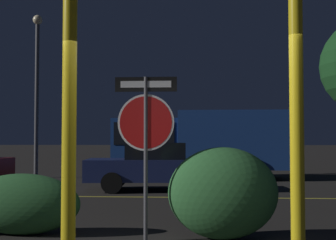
{
  "coord_description": "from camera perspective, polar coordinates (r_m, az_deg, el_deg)",
  "views": [
    {
      "loc": [
        0.28,
        -4.75,
        1.51
      ],
      "look_at": [
        -0.32,
        4.16,
        1.89
      ],
      "focal_mm": 50.0,
      "sensor_mm": 36.0,
      "label": 1
    }
  ],
  "objects": [
    {
      "name": "yellow_pole_left",
      "position": [
        4.8,
        -11.96,
        0.1
      ],
      "size": [
        0.14,
        0.14,
        3.43
      ],
      "primitive_type": "cylinder",
      "color": "yellow",
      "rests_on": "ground_plane"
    },
    {
      "name": "road_center_stripe",
      "position": [
        12.38,
        2.55,
        -9.4
      ],
      "size": [
        38.28,
        0.12,
        0.01
      ],
      "primitive_type": "cube",
      "color": "gold",
      "rests_on": "ground_plane"
    },
    {
      "name": "stop_sign",
      "position": [
        6.99,
        -2.72,
        -0.44
      ],
      "size": [
        0.93,
        0.06,
        2.45
      ],
      "rotation": [
        0.0,
        0.0,
        -0.0
      ],
      "color": "#4C4C51",
      "rests_on": "ground_plane"
    },
    {
      "name": "street_lamp",
      "position": [
        19.37,
        -15.68,
        4.79
      ],
      "size": [
        0.38,
        0.38,
        6.5
      ],
      "color": "#4C4C51",
      "rests_on": "ground_plane"
    },
    {
      "name": "hedge_bush_1",
      "position": [
        7.91,
        -17.39,
        -9.75
      ],
      "size": [
        1.89,
        0.73,
        0.97
      ],
      "primitive_type": "ellipsoid",
      "color": "#2D6633",
      "rests_on": "ground_plane"
    },
    {
      "name": "passing_car_2",
      "position": [
        14.05,
        -1.14,
        -5.66
      ],
      "size": [
        4.54,
        2.22,
        1.42
      ],
      "rotation": [
        0.0,
        0.0,
        -1.48
      ],
      "color": "navy",
      "rests_on": "ground_plane"
    },
    {
      "name": "delivery_truck",
      "position": [
        18.35,
        3.55,
        -2.55
      ],
      "size": [
        6.65,
        2.68,
        2.6
      ],
      "rotation": [
        0.0,
        0.0,
        1.56
      ],
      "color": "navy",
      "rests_on": "ground_plane"
    },
    {
      "name": "hedge_bush_2",
      "position": [
        7.22,
        6.69,
        -8.84
      ],
      "size": [
        1.67,
        0.94,
        1.4
      ],
      "primitive_type": "ellipsoid",
      "color": "#2D6633",
      "rests_on": "ground_plane"
    },
    {
      "name": "yellow_pole_right",
      "position": [
        4.56,
        15.44,
        -1.77
      ],
      "size": [
        0.13,
        0.13,
        3.1
      ],
      "primitive_type": "cylinder",
      "color": "yellow",
      "rests_on": "ground_plane"
    }
  ]
}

